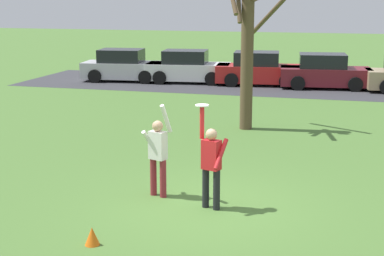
% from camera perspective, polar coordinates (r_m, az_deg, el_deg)
% --- Properties ---
extents(ground_plane, '(120.00, 120.00, 0.00)m').
position_cam_1_polar(ground_plane, '(12.17, 1.42, -7.61)').
color(ground_plane, '#4C7533').
extents(person_catcher, '(0.58, 0.48, 2.08)m').
position_cam_1_polar(person_catcher, '(11.82, 1.86, -3.22)').
color(person_catcher, black).
rests_on(person_catcher, ground_plane).
extents(person_defender, '(0.62, 0.56, 2.04)m').
position_cam_1_polar(person_defender, '(12.57, -3.29, -2.28)').
color(person_defender, maroon).
rests_on(person_defender, ground_plane).
extents(frisbee_disc, '(0.27, 0.27, 0.02)m').
position_cam_1_polar(frisbee_disc, '(11.69, 0.97, 2.19)').
color(frisbee_disc, white).
rests_on(frisbee_disc, person_catcher).
extents(parked_car_silver, '(4.29, 2.41, 1.59)m').
position_cam_1_polar(parked_car_silver, '(30.24, -6.57, 5.89)').
color(parked_car_silver, '#BCBCC1').
rests_on(parked_car_silver, ground_plane).
extents(parked_car_white, '(4.29, 2.41, 1.59)m').
position_cam_1_polar(parked_car_white, '(29.48, -0.43, 5.80)').
color(parked_car_white, white).
rests_on(parked_car_white, ground_plane).
extents(parked_car_red, '(4.29, 2.41, 1.59)m').
position_cam_1_polar(parked_car_red, '(28.84, 6.42, 5.57)').
color(parked_car_red, red).
rests_on(parked_car_red, ground_plane).
extents(parked_car_maroon, '(4.29, 2.41, 1.59)m').
position_cam_1_polar(parked_car_maroon, '(28.32, 12.60, 5.22)').
color(parked_car_maroon, maroon).
rests_on(parked_car_maroon, ground_plane).
extents(parking_strip, '(26.57, 6.40, 0.01)m').
position_cam_1_polar(parking_strip, '(28.47, 9.72, 3.91)').
color(parking_strip, '#38383D').
rests_on(parking_strip, ground_plane).
extents(bare_tree_tall, '(2.50, 2.50, 5.72)m').
position_cam_1_polar(bare_tree_tall, '(18.87, 5.23, 7.96)').
color(bare_tree_tall, brown).
rests_on(bare_tree_tall, ground_plane).
extents(field_cone_orange, '(0.26, 0.26, 0.32)m').
position_cam_1_polar(field_cone_orange, '(10.51, -9.55, -10.19)').
color(field_cone_orange, orange).
rests_on(field_cone_orange, ground_plane).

